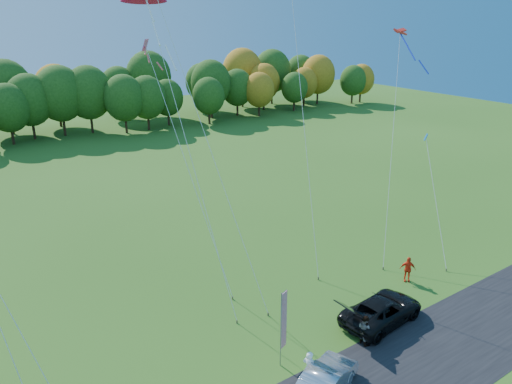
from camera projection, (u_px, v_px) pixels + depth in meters
ground at (320, 345)px, 26.79m from camera, size 160.00×160.00×0.00m
tree_line at (54, 141)px, 69.12m from camera, size 116.00×12.00×10.00m
black_suv at (382, 310)px, 28.62m from camera, size 5.65×2.99×1.51m
silver_sedan at (325, 382)px, 23.07m from camera, size 4.83×3.23×1.50m
person_tailgate_a at (309, 368)px, 23.67m from camera, size 0.65×0.80×1.88m
person_tailgate_b at (365, 330)px, 26.71m from camera, size 0.68×0.85×1.68m
person_east at (408, 269)px, 32.92m from camera, size 1.04×1.00×1.74m
feather_flag at (283, 320)px, 24.59m from camera, size 0.53×0.26×4.21m
kite_delta_blue at (187, 83)px, 27.22m from camera, size 6.19×10.36×27.40m
kite_parafoil_orange at (295, 28)px, 33.51m from camera, size 6.24×12.16×32.07m
kite_delta_red at (186, 138)px, 28.35m from camera, size 2.74×8.94×19.17m
kite_parafoil_rainbow at (392, 144)px, 35.97m from camera, size 7.94×6.33×16.00m
kite_diamond_pink at (188, 168)px, 31.40m from camera, size 1.75×8.93×15.63m
kite_diamond_blue_low at (436, 201)px, 35.80m from camera, size 3.48×5.55×8.55m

